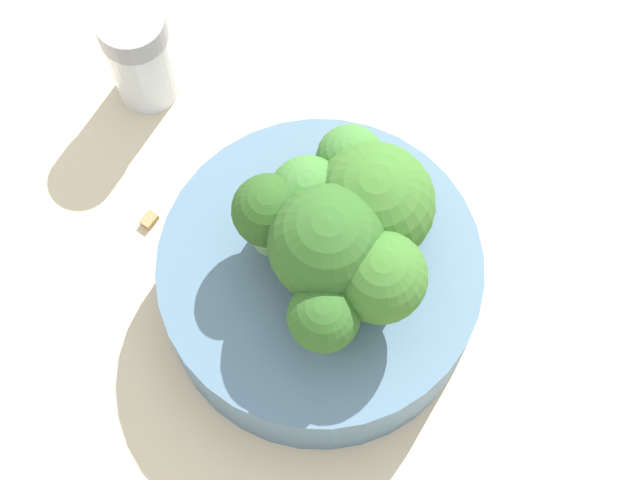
{
  "coord_description": "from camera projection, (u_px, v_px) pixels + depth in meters",
  "views": [
    {
      "loc": [
        0.11,
        0.14,
        0.54
      ],
      "look_at": [
        0.0,
        0.0,
        0.09
      ],
      "focal_mm": 60.0,
      "sensor_mm": 36.0,
      "label": 1
    }
  ],
  "objects": [
    {
      "name": "almond_crumb_0",
      "position": [
        149.0,
        218.0,
        0.58
      ],
      "size": [
        0.01,
        0.01,
        0.01
      ],
      "primitive_type": "cube",
      "rotation": [
        0.0,
        0.0,
        0.31
      ],
      "color": "#AD7F4C",
      "rests_on": "ground_plane"
    },
    {
      "name": "broccoli_floret_0",
      "position": [
        308.0,
        197.0,
        0.5
      ],
      "size": [
        0.04,
        0.04,
        0.05
      ],
      "color": "#84AD66",
      "rests_on": "bowl"
    },
    {
      "name": "broccoli_floret_6",
      "position": [
        380.0,
        279.0,
        0.48
      ],
      "size": [
        0.04,
        0.04,
        0.06
      ],
      "color": "#8EB770",
      "rests_on": "bowl"
    },
    {
      "name": "broccoli_floret_2",
      "position": [
        374.0,
        205.0,
        0.5
      ],
      "size": [
        0.06,
        0.06,
        0.06
      ],
      "color": "#8EB770",
      "rests_on": "bowl"
    },
    {
      "name": "pepper_shaker",
      "position": [
        144.0,
        51.0,
        0.58
      ],
      "size": [
        0.04,
        0.04,
        0.07
      ],
      "color": "silver",
      "rests_on": "ground_plane"
    },
    {
      "name": "broccoli_floret_4",
      "position": [
        324.0,
        318.0,
        0.48
      ],
      "size": [
        0.03,
        0.03,
        0.05
      ],
      "color": "#84AD66",
      "rests_on": "bowl"
    },
    {
      "name": "broccoli_floret_1",
      "position": [
        326.0,
        246.0,
        0.48
      ],
      "size": [
        0.05,
        0.05,
        0.07
      ],
      "color": "#84AD66",
      "rests_on": "bowl"
    },
    {
      "name": "broccoli_floret_5",
      "position": [
        350.0,
        161.0,
        0.51
      ],
      "size": [
        0.03,
        0.03,
        0.05
      ],
      "color": "#8EB770",
      "rests_on": "bowl"
    },
    {
      "name": "bowl",
      "position": [
        320.0,
        283.0,
        0.54
      ],
      "size": [
        0.16,
        0.16,
        0.05
      ],
      "primitive_type": "cylinder",
      "color": "slate",
      "rests_on": "ground_plane"
    },
    {
      "name": "broccoli_floret_3",
      "position": [
        269.0,
        214.0,
        0.49
      ],
      "size": [
        0.03,
        0.03,
        0.05
      ],
      "color": "#84AD66",
      "rests_on": "bowl"
    },
    {
      "name": "ground_plane",
      "position": [
        320.0,
        299.0,
        0.57
      ],
      "size": [
        3.0,
        3.0,
        0.0
      ],
      "primitive_type": "plane",
      "color": "beige"
    }
  ]
}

